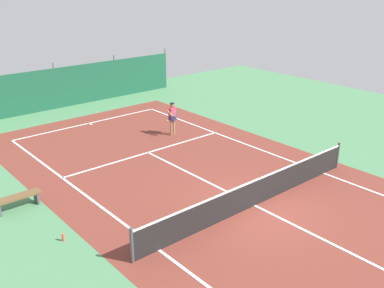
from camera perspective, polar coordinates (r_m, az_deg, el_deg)
The scene contains 8 objects.
ground_plane at distance 15.69m, azimuth 8.01°, elevation -7.83°, with size 36.00×36.00×0.00m, color #4C8456.
court_surface at distance 15.68m, azimuth 8.01°, elevation -7.82°, with size 11.02×26.60×0.01m.
tennis_net at distance 15.45m, azimuth 8.11°, elevation -6.17°, with size 10.12×0.10×1.10m.
back_fence at distance 28.10m, azimuth -17.33°, elevation 5.94°, with size 16.30×0.98×2.70m.
tennis_player at distance 21.88m, azimuth -2.52°, elevation 3.56°, with size 0.62×0.81×1.64m.
tennis_ball_near_player at distance 24.27m, azimuth -3.16°, elevation 3.01°, with size 0.07×0.07×0.07m, color #CCDB33.
courtside_bench at distance 16.29m, azimuth -21.51°, elevation -6.58°, with size 1.60×0.40×0.49m.
water_bottle at distance 14.15m, azimuth -16.21°, elevation -11.43°, with size 0.08×0.08×0.24m, color #D84C38.
Camera 1 is at (-10.46, -8.96, 7.51)m, focal length 41.57 mm.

